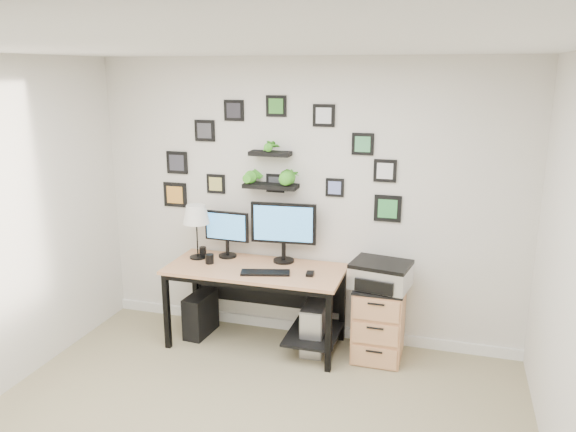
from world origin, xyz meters
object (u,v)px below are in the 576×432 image
(desk, at_px, (260,279))
(file_cabinet, at_px, (379,321))
(pc_tower_black, at_px, (201,314))
(printer, at_px, (381,275))
(monitor_right, at_px, (283,227))
(mug, at_px, (210,259))
(table_lamp, at_px, (196,216))
(pc_tower_grey, at_px, (315,326))
(monitor_left, at_px, (227,231))

(desk, xyz_separation_m, file_cabinet, (1.08, 0.06, -0.29))
(pc_tower_black, bearing_deg, printer, 4.94)
(monitor_right, bearing_deg, pc_tower_black, -167.12)
(printer, bearing_deg, mug, -177.49)
(desk, distance_m, mug, 0.51)
(table_lamp, height_order, pc_tower_grey, table_lamp)
(monitor_left, xyz_separation_m, pc_tower_black, (-0.22, -0.17, -0.81))
(printer, bearing_deg, monitor_right, 169.90)
(mug, relative_size, printer, 0.16)
(mug, xyz_separation_m, pc_tower_black, (-0.14, 0.05, -0.59))
(pc_tower_black, bearing_deg, monitor_left, 41.08)
(pc_tower_black, bearing_deg, monitor_right, 17.32)
(monitor_right, xyz_separation_m, printer, (0.92, -0.16, -0.30))
(pc_tower_black, xyz_separation_m, file_cabinet, (1.70, 0.05, 0.13))
(printer, bearing_deg, pc_tower_black, -179.50)
(desk, distance_m, monitor_left, 0.58)
(monitor_left, height_order, mug, monitor_left)
(monitor_right, relative_size, file_cabinet, 0.90)
(desk, bearing_deg, mug, -174.28)
(mug, height_order, pc_tower_grey, mug)
(pc_tower_grey, bearing_deg, file_cabinet, 4.03)
(pc_tower_black, relative_size, file_cabinet, 0.61)
(monitor_right, relative_size, pc_tower_black, 1.49)
(monitor_right, xyz_separation_m, mug, (-0.64, -0.23, -0.29))
(monitor_right, xyz_separation_m, file_cabinet, (0.92, -0.13, -0.75))
(monitor_right, bearing_deg, printer, -10.10)
(monitor_left, xyz_separation_m, printer, (1.48, -0.15, -0.23))
(desk, height_order, table_lamp, table_lamp)
(pc_tower_black, distance_m, pc_tower_grey, 1.13)
(pc_tower_grey, height_order, file_cabinet, file_cabinet)
(desk, xyz_separation_m, printer, (1.08, 0.02, 0.16))
(desk, relative_size, mug, 18.07)
(desk, xyz_separation_m, pc_tower_black, (-0.62, 0.01, -0.42))
(pc_tower_grey, bearing_deg, desk, -177.97)
(monitor_left, bearing_deg, desk, -23.82)
(monitor_right, relative_size, table_lamp, 1.17)
(pc_tower_black, bearing_deg, mug, -16.57)
(monitor_right, height_order, pc_tower_grey, monitor_right)
(pc_tower_black, distance_m, file_cabinet, 1.70)
(pc_tower_black, bearing_deg, desk, 3.92)
(desk, height_order, pc_tower_black, desk)
(desk, relative_size, pc_tower_black, 3.95)
(desk, relative_size, monitor_right, 2.65)
(pc_tower_grey, bearing_deg, pc_tower_black, -179.36)
(table_lamp, distance_m, printer, 1.78)
(mug, bearing_deg, file_cabinet, 3.89)
(monitor_left, distance_m, pc_tower_black, 0.86)
(monitor_right, bearing_deg, mug, -160.13)
(desk, distance_m, table_lamp, 0.85)
(monitor_left, bearing_deg, mug, -111.24)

